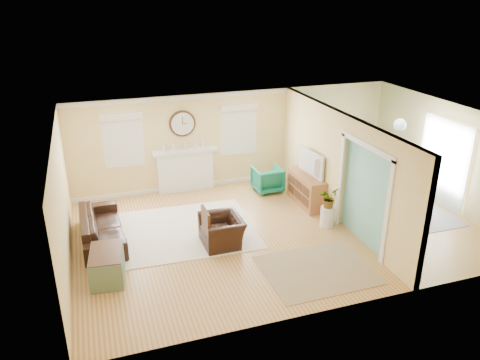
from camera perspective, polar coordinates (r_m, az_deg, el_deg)
name	(u,v)px	position (r m, az deg, el deg)	size (l,w,h in m)	color
floor	(277,229)	(10.86, 4.53, -5.93)	(9.00, 9.00, 0.00)	#A46F2E
wall_back	(237,138)	(12.96, -0.43, 5.15)	(9.00, 0.02, 2.60)	#EBC67B
wall_front	(350,241)	(7.91, 13.28, -7.27)	(9.00, 0.02, 2.60)	#EBC67B
wall_left	(62,204)	(9.60, -20.87, -2.75)	(0.02, 6.00, 2.60)	#EBC67B
wall_right	(446,155)	(12.69, 23.84, 2.81)	(0.02, 6.00, 2.60)	#EBC67B
ceiling	(281,119)	(9.90, 4.99, 7.45)	(9.00, 6.00, 0.02)	white
partition	(334,162)	(11.17, 11.36, 2.14)	(0.17, 6.00, 2.60)	#EBC67B
fireplace	(185,169)	(12.72, -6.69, 1.30)	(1.70, 0.30, 1.17)	white
wall_clock	(182,124)	(12.41, -7.03, 6.84)	(0.70, 0.07, 0.70)	#4A2914
window_left	(123,136)	(12.25, -14.11, 5.20)	(1.05, 0.13, 1.42)	white
window_right	(239,126)	(12.83, -0.15, 6.64)	(1.05, 0.13, 1.42)	white
french_doors	(443,163)	(12.72, 23.55, 1.95)	(0.06, 1.70, 2.20)	white
pendant	(400,125)	(11.50, 18.89, 6.37)	(0.30, 0.30, 0.55)	gold
rug_cream	(187,230)	(10.83, -6.48, -6.06)	(3.02, 2.61, 0.02)	beige
rug_jute	(317,270)	(9.47, 9.33, -10.77)	(2.09, 1.71, 0.01)	#9E8666
rug_grey	(382,205)	(12.46, 16.88, -2.97)	(2.58, 3.23, 0.01)	gray
sofa	(102,227)	(10.64, -16.50, -5.54)	(2.19, 0.86, 0.64)	black
eames_chair	(222,231)	(10.09, -2.22, -6.20)	(0.96, 0.83, 0.62)	black
green_chair	(267,179)	(12.68, 3.36, 0.10)	(0.72, 0.75, 0.68)	#156250
trunk	(107,265)	(9.32, -15.89, -9.95)	(0.71, 1.05, 0.57)	#5C725A
credenza	(307,189)	(11.98, 8.12, -1.15)	(0.47, 1.39, 0.80)	#975E33
tv	(307,163)	(11.71, 8.22, 2.03)	(1.08, 0.14, 0.62)	black
garden_stool	(327,216)	(11.04, 10.59, -4.38)	(0.32, 0.32, 0.48)	white
potted_plant	(329,198)	(10.84, 10.76, -2.16)	(0.42, 0.36, 0.46)	#337F33
dining_table	(383,194)	(12.34, 17.04, -1.66)	(1.81, 1.01, 0.64)	#4A2914
dining_chair_n	(360,171)	(13.19, 14.47, 1.08)	(0.39, 0.39, 0.86)	gray
dining_chair_s	(412,200)	(11.53, 20.27, -2.27)	(0.55, 0.55, 1.01)	gray
dining_chair_w	(357,187)	(11.90, 14.07, -0.88)	(0.51, 0.51, 0.98)	white
dining_chair_e	(406,184)	(12.64, 19.58, -0.48)	(0.42, 0.42, 0.86)	gray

